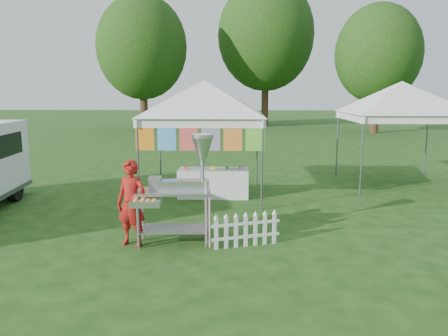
{
  "coord_description": "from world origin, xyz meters",
  "views": [
    {
      "loc": [
        0.88,
        -7.73,
        2.68
      ],
      "look_at": [
        0.57,
        1.39,
        1.1
      ],
      "focal_mm": 35.0,
      "sensor_mm": 36.0,
      "label": 1
    }
  ],
  "objects": [
    {
      "name": "tree_mid",
      "position": [
        3.0,
        28.0,
        7.14
      ],
      "size": [
        7.6,
        7.6,
        11.52
      ],
      "color": "#3E2616",
      "rests_on": "ground"
    },
    {
      "name": "ground",
      "position": [
        0.0,
        0.0,
        0.0
      ],
      "size": [
        120.0,
        120.0,
        0.0
      ],
      "primitive_type": "plane",
      "color": "#184112",
      "rests_on": "ground"
    },
    {
      "name": "donut_cart",
      "position": [
        -0.07,
        -0.22,
        1.16
      ],
      "size": [
        1.4,
        1.04,
        1.96
      ],
      "rotation": [
        0.0,
        0.0,
        0.06
      ],
      "color": "gray",
      "rests_on": "ground"
    },
    {
      "name": "canopy_right",
      "position": [
        5.5,
        5.0,
        2.99
      ],
      "size": [
        4.24,
        4.24,
        3.45
      ],
      "color": "#59595E",
      "rests_on": "ground"
    },
    {
      "name": "vendor",
      "position": [
        -0.99,
        -0.36,
        0.77
      ],
      "size": [
        0.64,
        0.52,
        1.53
      ],
      "primitive_type": "imported",
      "rotation": [
        0.0,
        0.0,
        -0.3
      ],
      "color": "maroon",
      "rests_on": "ground"
    },
    {
      "name": "tree_right",
      "position": [
        10.0,
        22.0,
        5.18
      ],
      "size": [
        5.6,
        5.6,
        8.42
      ],
      "color": "#3E2616",
      "rests_on": "ground"
    },
    {
      "name": "canopy_main",
      "position": [
        0.0,
        3.49,
        2.99
      ],
      "size": [
        4.24,
        4.24,
        3.45
      ],
      "color": "#59595E",
      "rests_on": "ground"
    },
    {
      "name": "display_table",
      "position": [
        0.23,
        3.34,
        0.37
      ],
      "size": [
        1.8,
        0.7,
        0.73
      ],
      "primitive_type": "cube",
      "color": "white",
      "rests_on": "ground"
    },
    {
      "name": "picket_fence",
      "position": [
        1.02,
        -0.37,
        0.29
      ],
      "size": [
        1.2,
        0.42,
        0.56
      ],
      "rotation": [
        0.0,
        0.0,
        0.32
      ],
      "color": "white",
      "rests_on": "ground"
    },
    {
      "name": "tree_left",
      "position": [
        -6.0,
        24.0,
        5.83
      ],
      "size": [
        6.4,
        6.4,
        9.53
      ],
      "color": "#3E2616",
      "rests_on": "ground"
    }
  ]
}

